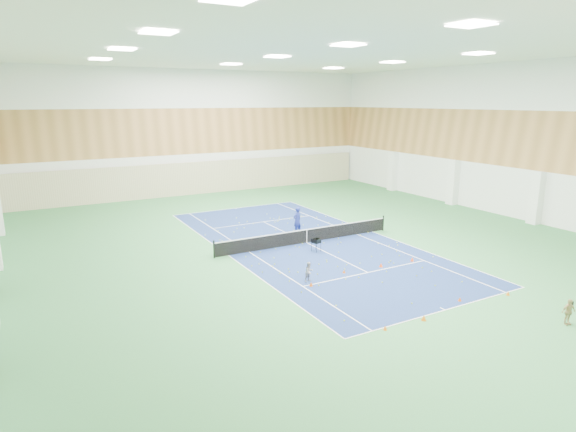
% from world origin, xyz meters
% --- Properties ---
extents(ground, '(40.00, 40.00, 0.00)m').
position_xyz_m(ground, '(0.00, 0.00, 0.00)').
color(ground, '#327640').
rests_on(ground, ground).
extents(room_shell, '(36.00, 40.00, 12.00)m').
position_xyz_m(room_shell, '(0.00, 0.00, 6.00)').
color(room_shell, white).
rests_on(room_shell, ground).
extents(wood_cladding, '(36.00, 40.00, 8.00)m').
position_xyz_m(wood_cladding, '(0.00, 0.00, 8.00)').
color(wood_cladding, '#B07941').
rests_on(wood_cladding, room_shell).
extents(ceiling_light_grid, '(21.40, 25.40, 0.06)m').
position_xyz_m(ceiling_light_grid, '(0.00, 0.00, 11.92)').
color(ceiling_light_grid, white).
rests_on(ceiling_light_grid, room_shell).
extents(court_surface, '(10.97, 23.77, 0.01)m').
position_xyz_m(court_surface, '(0.00, 0.00, 0.01)').
color(court_surface, navy).
rests_on(court_surface, ground).
extents(tennis_balls_scatter, '(10.57, 22.77, 0.07)m').
position_xyz_m(tennis_balls_scatter, '(0.00, 0.00, 0.05)').
color(tennis_balls_scatter, '#B8D223').
rests_on(tennis_balls_scatter, ground).
extents(tennis_net, '(12.80, 0.10, 1.10)m').
position_xyz_m(tennis_net, '(0.00, 0.00, 0.55)').
color(tennis_net, black).
rests_on(tennis_net, ground).
extents(back_curtain, '(35.40, 0.16, 3.20)m').
position_xyz_m(back_curtain, '(0.00, 19.75, 1.60)').
color(back_curtain, '#C6B793').
rests_on(back_curtain, ground).
extents(coach, '(0.80, 0.64, 1.91)m').
position_xyz_m(coach, '(0.58, 2.25, 0.96)').
color(coach, navy).
rests_on(coach, ground).
extents(child_court, '(0.58, 0.50, 1.04)m').
position_xyz_m(child_court, '(-3.45, -5.92, 0.52)').
color(child_court, gray).
rests_on(child_court, ground).
extents(child_apron, '(0.71, 0.42, 1.13)m').
position_xyz_m(child_apron, '(3.37, -15.34, 0.57)').
color(child_apron, tan).
rests_on(child_apron, ground).
extents(ball_cart, '(0.60, 0.60, 0.83)m').
position_xyz_m(ball_cart, '(-0.44, -1.84, 0.41)').
color(ball_cart, black).
rests_on(ball_cart, ground).
extents(cone_svc_a, '(0.20, 0.20, 0.22)m').
position_xyz_m(cone_svc_a, '(-3.72, -6.55, 0.11)').
color(cone_svc_a, '#DD540B').
rests_on(cone_svc_a, ground).
extents(cone_svc_b, '(0.18, 0.18, 0.20)m').
position_xyz_m(cone_svc_b, '(-1.16, -5.81, 0.10)').
color(cone_svc_b, '#DB590B').
rests_on(cone_svc_b, ground).
extents(cone_svc_c, '(0.22, 0.22, 0.24)m').
position_xyz_m(cone_svc_c, '(1.21, -6.03, 0.12)').
color(cone_svc_c, '#FF480D').
rests_on(cone_svc_c, ground).
extents(cone_svc_d, '(0.21, 0.21, 0.23)m').
position_xyz_m(cone_svc_d, '(3.44, -6.14, 0.12)').
color(cone_svc_d, '#EE3E0C').
rests_on(cone_svc_d, ground).
extents(cone_base_a, '(0.17, 0.17, 0.19)m').
position_xyz_m(cone_base_a, '(-3.58, -12.04, 0.09)').
color(cone_base_a, orange).
rests_on(cone_base_a, ground).
extents(cone_base_b, '(0.22, 0.22, 0.24)m').
position_xyz_m(cone_base_b, '(-1.58, -12.17, 0.12)').
color(cone_base_b, orange).
rests_on(cone_base_b, ground).
extents(cone_base_c, '(0.18, 0.18, 0.19)m').
position_xyz_m(cone_base_c, '(1.35, -11.49, 0.10)').
color(cone_base_c, '#D94D0B').
rests_on(cone_base_c, ground).
extents(cone_base_d, '(0.18, 0.18, 0.20)m').
position_xyz_m(cone_base_d, '(3.93, -12.12, 0.10)').
color(cone_base_d, orange).
rests_on(cone_base_d, ground).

